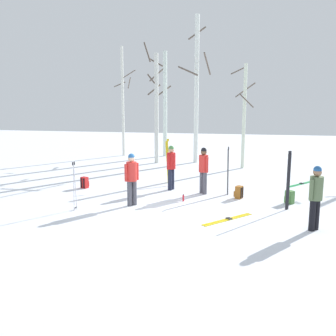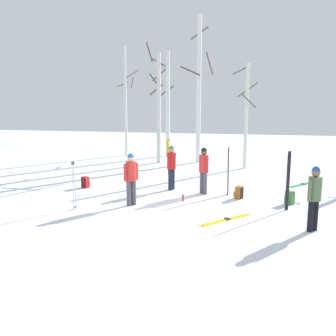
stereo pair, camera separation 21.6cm
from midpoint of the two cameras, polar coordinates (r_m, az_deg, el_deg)
ground_plane at (r=11.30m, az=-0.39°, el=-6.81°), size 60.00×60.00×0.00m
person_0 at (r=13.89m, az=1.00°, el=0.52°), size 0.34×0.50×1.72m
person_1 at (r=13.32m, az=6.09°, el=0.06°), size 0.39×0.41×1.72m
person_2 at (r=11.79m, az=-5.30°, el=-1.24°), size 0.37×0.42×1.72m
person_3 at (r=10.13m, az=22.59°, el=-3.85°), size 0.38×0.41×1.72m
ski_pair_planted_0 at (r=13.36m, az=9.89°, el=-0.48°), size 0.08×0.22×1.76m
ski_pair_planted_1 at (r=11.82m, az=18.83°, el=-1.97°), size 0.11×0.10×1.86m
ski_pair_planted_2 at (r=15.12m, az=0.51°, el=1.09°), size 0.17×0.22×1.86m
ski_pair_lying_0 at (r=10.63m, az=9.73°, el=-8.00°), size 1.36×1.51×0.05m
ski_pair_lying_1 at (r=16.05m, az=20.93°, el=-2.38°), size 1.34×1.58×0.05m
ski_poles_0 at (r=11.65m, az=-14.07°, el=-2.49°), size 0.07×0.21×1.52m
backpack_0 at (r=12.98m, az=11.53°, el=-3.82°), size 0.34×0.32×0.44m
backpack_1 at (r=14.71m, az=-12.44°, el=-2.22°), size 0.31×0.33×0.44m
backpack_2 at (r=12.72m, az=19.02°, el=-4.45°), size 0.34×0.34×0.44m
water_bottle_0 at (r=12.43m, az=2.86°, el=-4.73°), size 0.07×0.07×0.24m
birch_tree_0 at (r=23.41m, az=-6.39°, el=10.44°), size 1.35×0.99×6.79m
birch_tree_1 at (r=23.00m, az=0.16°, el=10.25°), size 1.28×1.95×6.46m
birch_tree_2 at (r=20.24m, az=-1.23°, el=9.59°), size 0.88×1.30×6.58m
birch_tree_3 at (r=20.48m, az=5.18°, el=12.30°), size 1.75×1.60×7.99m
birch_tree_4 at (r=18.92m, az=12.50°, el=8.16°), size 1.26×1.21×5.26m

